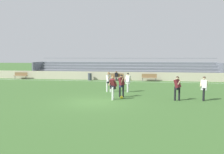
% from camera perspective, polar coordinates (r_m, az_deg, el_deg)
% --- Properties ---
extents(ground_plane, '(160.00, 160.00, 0.00)m').
position_cam_1_polar(ground_plane, '(15.50, -4.03, -6.18)').
color(ground_plane, '#3D662D').
extents(field_line_sideline, '(44.00, 0.12, 0.01)m').
position_cam_1_polar(field_line_sideline, '(27.80, 1.93, -1.10)').
color(field_line_sideline, white).
rests_on(field_line_sideline, ground).
extents(sideline_wall, '(48.00, 0.16, 1.06)m').
position_cam_1_polar(sideline_wall, '(29.10, 2.28, 0.23)').
color(sideline_wall, beige).
rests_on(sideline_wall, ground).
extents(bleacher_stand, '(25.01, 3.77, 2.78)m').
position_cam_1_polar(bleacher_stand, '(31.56, 2.90, 1.82)').
color(bleacher_stand, '#9EA3AD').
rests_on(bleacher_stand, ground).
extents(bench_near_bin, '(1.80, 0.40, 0.90)m').
position_cam_1_polar(bench_near_bin, '(32.86, -21.59, 0.46)').
color(bench_near_bin, olive).
rests_on(bench_near_bin, ground).
extents(bench_far_right, '(1.80, 0.40, 0.90)m').
position_cam_1_polar(bench_far_right, '(28.23, 9.18, 0.04)').
color(bench_far_right, olive).
rests_on(bench_far_right, ground).
extents(bench_centre_sideline, '(1.80, 0.40, 0.90)m').
position_cam_1_polar(bench_centre_sideline, '(28.51, 1.10, 0.16)').
color(bench_centre_sideline, olive).
rests_on(bench_centre_sideline, ground).
extents(trash_bin, '(0.47, 0.47, 0.89)m').
position_cam_1_polar(trash_bin, '(29.23, -5.49, 0.07)').
color(trash_bin, '#3D424C').
rests_on(trash_bin, ground).
extents(spectator_seated, '(0.36, 0.42, 1.21)m').
position_cam_1_polar(spectator_seated, '(28.39, 1.07, 0.45)').
color(spectator_seated, '#2D2D38').
rests_on(spectator_seated, ground).
extents(player_dark_overlapping, '(0.50, 0.60, 1.68)m').
position_cam_1_polar(player_dark_overlapping, '(17.13, 2.36, -1.69)').
color(player_dark_overlapping, black).
rests_on(player_dark_overlapping, ground).
extents(player_dark_trailing_run, '(0.66, 0.53, 1.68)m').
position_cam_1_polar(player_dark_trailing_run, '(16.13, 0.23, -2.11)').
color(player_dark_trailing_run, white).
rests_on(player_dark_trailing_run, ground).
extents(player_white_deep_cover, '(0.50, 0.70, 1.69)m').
position_cam_1_polar(player_white_deep_cover, '(19.60, -0.80, -0.79)').
color(player_white_deep_cover, white).
rests_on(player_white_deep_cover, ground).
extents(player_white_dropping_back, '(0.64, 0.52, 1.64)m').
position_cam_1_polar(player_white_dropping_back, '(19.64, 3.94, -0.90)').
color(player_white_dropping_back, white).
rests_on(player_white_dropping_back, ground).
extents(player_white_wide_right, '(0.60, 0.41, 1.67)m').
position_cam_1_polar(player_white_wide_right, '(17.00, 21.74, -2.14)').
color(player_white_wide_right, black).
rests_on(player_white_wide_right, ground).
extents(player_dark_pressing_high, '(0.54, 0.68, 1.68)m').
position_cam_1_polar(player_dark_pressing_high, '(16.43, 15.82, -2.18)').
color(player_dark_pressing_high, black).
rests_on(player_dark_pressing_high, ground).
extents(soccer_ball, '(0.22, 0.22, 0.22)m').
position_cam_1_polar(soccer_ball, '(16.63, 2.36, -5.01)').
color(soccer_ball, yellow).
rests_on(soccer_ball, ground).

